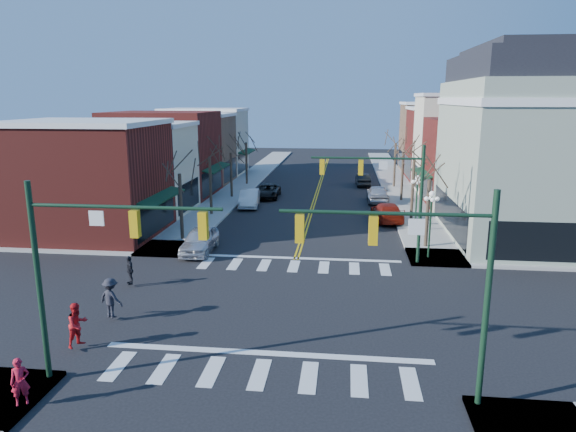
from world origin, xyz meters
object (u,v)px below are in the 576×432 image
(victorian_corner, at_px, (543,145))
(pedestrian_red_a, at_px, (20,382))
(car_right_mid, at_px, (378,194))
(car_left_far, at_px, (268,191))
(lamppost_midblock, at_px, (417,194))
(car_right_near, at_px, (387,212))
(lamppost_corner, at_px, (431,213))
(pedestrian_dark_a, at_px, (130,270))
(car_left_near, at_px, (200,240))
(car_right_far, at_px, (363,180))
(pedestrian_dark_b, at_px, (111,298))
(pedestrian_red_b, at_px, (78,325))
(car_left_mid, at_px, (249,198))

(victorian_corner, bearing_deg, pedestrian_red_a, -135.24)
(car_right_mid, bearing_deg, car_left_far, -6.60)
(lamppost_midblock, xyz_separation_m, car_right_near, (-1.80, 3.60, -2.21))
(lamppost_corner, bearing_deg, pedestrian_dark_a, -158.15)
(victorian_corner, height_order, car_left_near, victorian_corner)
(car_left_far, xyz_separation_m, car_right_far, (9.75, 8.46, 0.02))
(car_left_near, bearing_deg, lamppost_midblock, 23.24)
(car_right_far, distance_m, pedestrian_dark_a, 36.48)
(lamppost_corner, xyz_separation_m, pedestrian_dark_b, (-15.61, -10.80, -1.89))
(pedestrian_red_b, bearing_deg, car_left_near, 20.11)
(car_left_mid, xyz_separation_m, pedestrian_dark_a, (-2.50, -21.10, 0.14))
(car_right_near, bearing_deg, victorian_corner, 151.84)
(lamppost_midblock, bearing_deg, lamppost_corner, -90.00)
(victorian_corner, relative_size, car_right_mid, 2.87)
(lamppost_corner, bearing_deg, car_left_near, -179.67)
(car_left_near, xyz_separation_m, pedestrian_dark_b, (-1.01, -10.72, 0.28))
(car_left_far, relative_size, pedestrian_red_b, 2.69)
(lamppost_corner, distance_m, pedestrian_dark_a, 17.93)
(car_left_near, distance_m, pedestrian_red_b, 13.55)
(car_left_mid, distance_m, car_right_near, 12.99)
(car_left_mid, bearing_deg, car_right_far, 44.38)
(victorian_corner, xyz_separation_m, car_right_far, (-11.55, 21.35, -5.96))
(car_right_far, bearing_deg, lamppost_corner, 93.81)
(victorian_corner, relative_size, lamppost_midblock, 3.29)
(lamppost_midblock, bearing_deg, car_left_far, 136.38)
(car_left_mid, xyz_separation_m, car_right_far, (10.78, 12.88, -0.09))
(car_left_mid, distance_m, car_right_far, 16.80)
(lamppost_midblock, xyz_separation_m, car_left_far, (-13.00, 12.39, -2.28))
(car_right_far, bearing_deg, car_left_far, 37.99)
(car_left_mid, distance_m, pedestrian_red_a, 32.11)
(pedestrian_red_a, bearing_deg, lamppost_midblock, 24.02)
(lamppost_midblock, distance_m, car_right_far, 21.23)
(victorian_corner, height_order, lamppost_corner, victorian_corner)
(car_left_far, xyz_separation_m, car_right_near, (11.20, -8.79, 0.08))
(car_left_near, bearing_deg, pedestrian_red_b, -95.68)
(victorian_corner, height_order, car_left_far, victorian_corner)
(car_left_mid, xyz_separation_m, pedestrian_dark_b, (-1.58, -25.28, 0.29))
(lamppost_corner, xyz_separation_m, car_left_far, (-13.00, 18.89, -2.28))
(lamppost_midblock, xyz_separation_m, pedestrian_dark_b, (-15.61, -17.30, -1.89))
(lamppost_corner, distance_m, pedestrian_red_a, 23.54)
(car_left_mid, bearing_deg, car_left_far, 71.13)
(lamppost_corner, xyz_separation_m, car_left_near, (-14.60, -0.08, -2.17))
(car_left_near, height_order, car_right_far, car_left_near)
(car_left_mid, height_order, pedestrian_dark_a, pedestrian_dark_a)
(car_right_far, height_order, pedestrian_red_a, pedestrian_red_a)
(car_left_mid, bearing_deg, car_right_near, -25.38)
(pedestrian_red_b, bearing_deg, pedestrian_red_a, -152.39)
(lamppost_midblock, relative_size, car_right_mid, 0.87)
(car_left_far, distance_m, pedestrian_dark_a, 25.76)
(pedestrian_red_b, xyz_separation_m, pedestrian_dark_b, (0.09, 2.79, 0.01))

